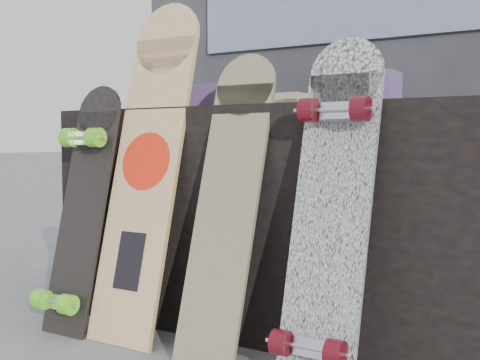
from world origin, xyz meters
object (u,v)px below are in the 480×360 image
Objects in this scene: longboard_geisha at (148,157)px; skateboard_dark at (81,204)px; longboard_celtic at (229,193)px; longboard_cascadia at (331,203)px; vendor_table at (276,217)px.

longboard_geisha reaches higher than skateboard_dark.
longboard_celtic is 0.60m from skateboard_dark.
longboard_cascadia is at bearing 0.93° from skateboard_dark.
longboard_celtic is at bearing 174.01° from longboard_cascadia.
longboard_cascadia is (0.39, -0.41, 0.11)m from vendor_table.
vendor_table is 1.35× the size of longboard_geisha.
longboard_cascadia reaches higher than vendor_table.
longboard_celtic is 0.36m from longboard_cascadia.
skateboard_dark is at bearing -174.89° from longboard_celtic.
longboard_geisha is 0.37m from longboard_celtic.
longboard_celtic is at bearing -85.76° from vendor_table.
longboard_cascadia is at bearing -46.36° from vendor_table.
longboard_celtic is (0.03, -0.37, 0.12)m from vendor_table.
longboard_celtic reaches higher than skateboard_dark.
longboard_celtic is (0.35, -0.03, -0.11)m from longboard_geisha.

